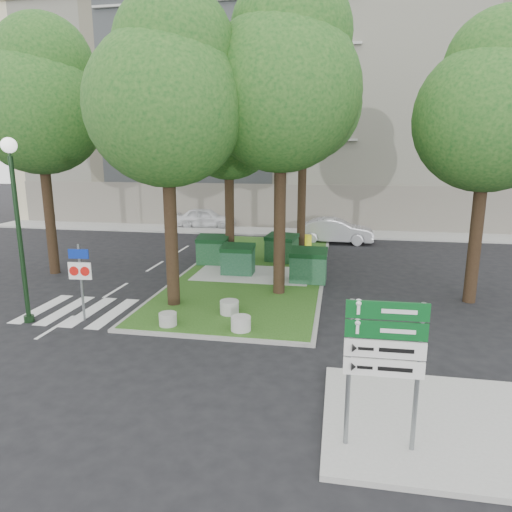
% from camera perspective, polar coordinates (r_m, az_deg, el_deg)
% --- Properties ---
extents(ground, '(120.00, 120.00, 0.00)m').
position_cam_1_polar(ground, '(13.93, -7.93, -10.00)').
color(ground, black).
rests_on(ground, ground).
extents(median_island, '(6.00, 16.00, 0.12)m').
position_cam_1_polar(median_island, '(21.17, 0.08, -1.72)').
color(median_island, '#214C15').
rests_on(median_island, ground).
extents(median_kerb, '(6.30, 16.30, 0.10)m').
position_cam_1_polar(median_kerb, '(21.18, 0.08, -1.75)').
color(median_kerb, gray).
rests_on(median_kerb, ground).
extents(sidewalk_corner, '(5.00, 4.00, 0.12)m').
position_cam_1_polar(sidewalk_corner, '(10.44, 23.11, -18.90)').
color(sidewalk_corner, '#999993').
rests_on(sidewalk_corner, ground).
extents(building_sidewalk, '(42.00, 3.00, 0.12)m').
position_cam_1_polar(building_sidewalk, '(31.40, 2.58, 3.06)').
color(building_sidewalk, '#999993').
rests_on(building_sidewalk, ground).
extents(zebra_crossing, '(5.00, 3.00, 0.01)m').
position_cam_1_polar(zebra_crossing, '(16.67, -18.72, -6.68)').
color(zebra_crossing, silver).
rests_on(zebra_crossing, ground).
extents(apartment_building, '(41.00, 12.00, 16.00)m').
position_cam_1_polar(apartment_building, '(38.48, 4.28, 16.69)').
color(apartment_building, '#BCB08D').
rests_on(apartment_building, ground).
extents(tree_median_near_left, '(5.20, 5.20, 10.53)m').
position_cam_1_polar(tree_median_near_left, '(15.86, -10.90, 19.64)').
color(tree_median_near_left, black).
rests_on(tree_median_near_left, ground).
extents(tree_median_near_right, '(5.60, 5.60, 11.46)m').
position_cam_1_polar(tree_median_near_right, '(17.06, 3.53, 21.60)').
color(tree_median_near_right, black).
rests_on(tree_median_near_right, ground).
extents(tree_median_mid, '(4.80, 4.80, 9.99)m').
position_cam_1_polar(tree_median_mid, '(21.88, -3.21, 17.00)').
color(tree_median_mid, black).
rests_on(tree_median_mid, ground).
extents(tree_median_far, '(5.80, 5.80, 11.93)m').
position_cam_1_polar(tree_median_far, '(24.48, 6.26, 19.66)').
color(tree_median_far, black).
rests_on(tree_median_far, ground).
extents(tree_street_left, '(5.40, 5.40, 11.00)m').
position_cam_1_polar(tree_street_left, '(22.25, -25.36, 17.52)').
color(tree_street_left, black).
rests_on(tree_street_left, ground).
extents(tree_street_right, '(5.00, 5.00, 10.06)m').
position_cam_1_polar(tree_street_right, '(18.00, 27.45, 16.57)').
color(tree_street_right, black).
rests_on(tree_street_right, ground).
extents(dumpster_a, '(1.54, 1.11, 1.39)m').
position_cam_1_polar(dumpster_a, '(22.07, -5.40, 0.76)').
color(dumpster_a, '#103B1C').
rests_on(dumpster_a, median_island).
extents(dumpster_b, '(1.44, 1.02, 1.33)m').
position_cam_1_polar(dumpster_b, '(20.13, -2.27, -0.45)').
color(dumpster_b, '#103820').
rests_on(dumpster_b, median_island).
extents(dumpster_c, '(1.70, 1.39, 1.38)m').
position_cam_1_polar(dumpster_c, '(22.47, 3.22, 1.00)').
color(dumpster_c, '#113818').
rests_on(dumpster_c, median_island).
extents(dumpster_d, '(1.54, 1.10, 1.41)m').
position_cam_1_polar(dumpster_d, '(19.00, 6.57, -1.21)').
color(dumpster_d, '#133E22').
rests_on(dumpster_d, median_island).
extents(bollard_left, '(0.55, 0.55, 0.40)m').
position_cam_1_polar(bollard_left, '(14.56, -10.96, -7.75)').
color(bollard_left, '#969691').
rests_on(bollard_left, median_island).
extents(bollard_right, '(0.60, 0.60, 0.43)m').
position_cam_1_polar(bollard_right, '(13.91, -1.90, -8.42)').
color(bollard_right, '#A4A39E').
rests_on(bollard_right, median_island).
extents(bollard_mid, '(0.63, 0.63, 0.45)m').
position_cam_1_polar(bollard_mid, '(15.30, -3.35, -6.40)').
color(bollard_mid, '#959691').
rests_on(bollard_mid, median_island).
extents(litter_bin, '(0.45, 0.45, 0.79)m').
position_cam_1_polar(litter_bin, '(25.50, 6.45, 1.75)').
color(litter_bin, yellow).
rests_on(litter_bin, median_island).
extents(street_lamp, '(0.46, 0.46, 5.82)m').
position_cam_1_polar(street_lamp, '(15.91, -27.77, 5.16)').
color(street_lamp, black).
rests_on(street_lamp, ground).
extents(traffic_sign_pole, '(0.76, 0.09, 2.55)m').
position_cam_1_polar(traffic_sign_pole, '(15.65, -21.09, -1.89)').
color(traffic_sign_pole, slate).
rests_on(traffic_sign_pole, ground).
extents(directional_sign, '(1.40, 0.11, 2.79)m').
position_cam_1_polar(directional_sign, '(8.43, 15.74, -11.49)').
color(directional_sign, slate).
rests_on(directional_sign, sidewalk_corner).
extents(car_white, '(4.40, 1.87, 1.48)m').
position_cam_1_polar(car_white, '(33.38, -6.31, 4.76)').
color(car_white, silver).
rests_on(car_white, ground).
extents(car_silver, '(4.57, 1.64, 1.50)m').
position_cam_1_polar(car_silver, '(28.06, 9.88, 3.14)').
color(car_silver, '#ADAEB5').
rests_on(car_silver, ground).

